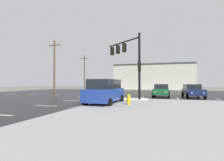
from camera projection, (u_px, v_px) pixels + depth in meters
ground_plane at (96, 96)px, 23.11m from camera, size 120.00×120.00×0.00m
road_asphalt at (96, 96)px, 23.11m from camera, size 44.00×44.00×0.02m
snow_strip_curbside at (127, 99)px, 17.81m from camera, size 4.00×1.60×0.06m
lane_markings at (101, 97)px, 21.43m from camera, size 36.15×36.15×0.01m
traffic_signal_mast at (128, 56)px, 18.37m from camera, size 4.24×3.60×6.40m
fire_hydrant at (129, 99)px, 13.24m from camera, size 0.48×0.26×0.79m
strip_building_background at (153, 77)px, 49.63m from camera, size 20.89×8.00×6.88m
sedan_navy at (193, 90)px, 21.23m from camera, size 2.32×4.65×1.58m
sedan_green at (161, 90)px, 22.52m from camera, size 2.07×4.56×1.58m
suv_blue at (105, 91)px, 14.48m from camera, size 2.23×4.87×2.03m
utility_pole_far at (54, 66)px, 29.34m from camera, size 2.20×0.28×8.78m
utility_pole_distant at (85, 72)px, 46.85m from camera, size 2.20×0.28×9.02m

